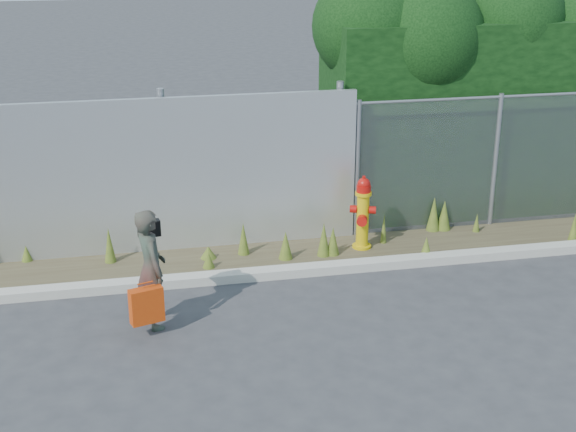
{
  "coord_description": "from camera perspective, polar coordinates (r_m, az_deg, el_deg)",
  "views": [
    {
      "loc": [
        -2.15,
        -7.66,
        4.49
      ],
      "look_at": [
        -0.3,
        1.4,
        1.0
      ],
      "focal_mm": 50.0,
      "sensor_mm": 36.0,
      "label": 1
    }
  ],
  "objects": [
    {
      "name": "curb",
      "position": [
        10.66,
        1.15,
        -3.87
      ],
      "size": [
        16.0,
        0.22,
        0.12
      ],
      "primitive_type": "cube",
      "color": "#AFAC9E",
      "rests_on": "ground"
    },
    {
      "name": "woman",
      "position": [
        9.25,
        -9.72,
        -3.72
      ],
      "size": [
        0.45,
        0.58,
        1.43
      ],
      "primitive_type": "imported",
      "rotation": [
        0.0,
        0.0,
        1.8
      ],
      "color": "#0E5943",
      "rests_on": "ground"
    },
    {
      "name": "corrugated_fence",
      "position": [
        11.24,
        -16.6,
        2.26
      ],
      "size": [
        8.5,
        0.21,
        2.3
      ],
      "color": "#B4B7BB",
      "rests_on": "ground"
    },
    {
      "name": "ground",
      "position": [
        9.13,
        3.65,
        -8.81
      ],
      "size": [
        80.0,
        80.0,
        0.0
      ],
      "primitive_type": "plane",
      "color": "#343436",
      "rests_on": "ground"
    },
    {
      "name": "weed_strip",
      "position": [
        11.36,
        3.58,
        -1.93
      ],
      "size": [
        16.0,
        1.24,
        0.54
      ],
      "color": "#463C28",
      "rests_on": "ground"
    },
    {
      "name": "black_shoulder_bag",
      "position": [
        9.33,
        -9.86,
        -0.88
      ],
      "size": [
        0.25,
        0.11,
        0.19
      ],
      "rotation": [
        0.0,
        0.0,
        0.17
      ],
      "color": "black"
    },
    {
      "name": "red_tote_bag",
      "position": [
        9.14,
        -10.03,
        -6.27
      ],
      "size": [
        0.37,
        0.14,
        0.49
      ],
      "rotation": [
        0.0,
        0.0,
        0.29
      ],
      "color": "#C3360B"
    },
    {
      "name": "fire_hydrant",
      "position": [
        11.33,
        5.35,
        0.13
      ],
      "size": [
        0.37,
        0.33,
        1.09
      ],
      "rotation": [
        0.0,
        0.0,
        -0.35
      ],
      "color": "#DAB50B",
      "rests_on": "ground"
    },
    {
      "name": "chainlink_fence",
      "position": [
        12.9,
        18.74,
        4.02
      ],
      "size": [
        6.5,
        0.07,
        2.05
      ],
      "color": "gray",
      "rests_on": "ground"
    },
    {
      "name": "hedge",
      "position": [
        13.47,
        16.6,
        9.36
      ],
      "size": [
        7.57,
        1.95,
        3.81
      ],
      "color": "black",
      "rests_on": "ground"
    }
  ]
}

